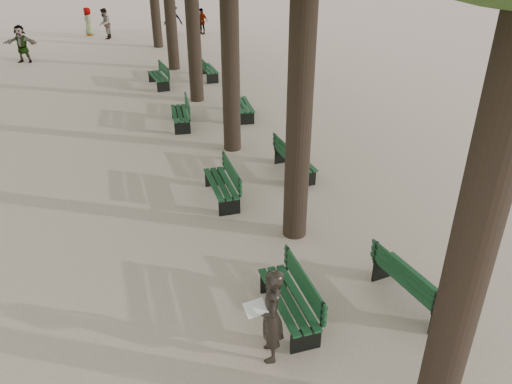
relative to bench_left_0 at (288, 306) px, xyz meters
name	(u,v)px	position (x,y,z in m)	size (l,w,h in m)	color
ground	(279,343)	(-0.37, -0.51, -0.27)	(120.00, 120.00, 0.00)	tan
bench_left_0	(288,306)	(0.00, 0.00, 0.00)	(0.60, 1.81, 0.92)	black
bench_left_1	(222,190)	(0.00, 4.50, 0.00)	(0.62, 1.81, 0.92)	black
bench_left_2	(181,118)	(0.00, 9.91, 0.00)	(0.77, 1.85, 0.92)	black
bench_left_3	(159,80)	(0.00, 14.80, 0.00)	(0.72, 1.84, 0.92)	black
bench_right_0	(412,290)	(2.27, -0.31, 0.00)	(0.78, 1.85, 0.92)	black
bench_right_1	(294,165)	(2.27, 5.26, 0.00)	(0.63, 1.82, 0.92)	black
bench_right_2	(243,109)	(2.27, 10.11, 0.00)	(0.77, 1.85, 0.92)	black
bench_right_3	(208,73)	(2.27, 15.32, 0.00)	(0.57, 1.80, 0.92)	black
man_with_map	(271,316)	(-0.58, -0.70, 0.55)	(0.68, 0.72, 1.64)	black
pedestrian_e	(22,44)	(-5.67, 21.09, 0.62)	(1.66, 0.36, 1.79)	#262628
pedestrian_a	(105,24)	(-1.47, 25.66, 0.59)	(0.84, 0.35, 1.73)	#262628
pedestrian_c	(202,21)	(4.28, 25.35, 0.49)	(0.90, 0.31, 1.53)	#262628
pedestrian_d	(88,21)	(-2.36, 27.11, 0.54)	(0.80, 0.33, 1.63)	#262628
pedestrian_b	(173,20)	(2.56, 25.58, 0.63)	(1.16, 0.36, 1.80)	#262628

